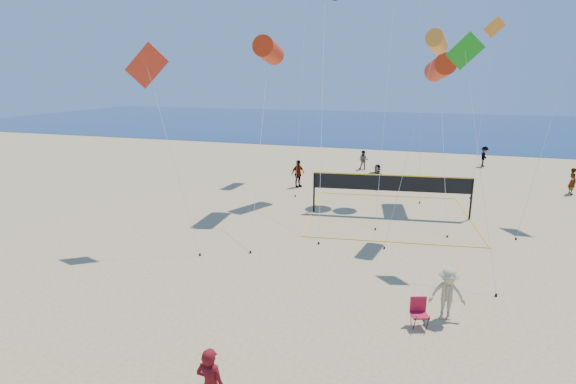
% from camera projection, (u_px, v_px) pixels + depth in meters
% --- Properties ---
extents(ground, '(120.00, 120.00, 0.00)m').
position_uv_depth(ground, '(281.00, 380.00, 11.26)').
color(ground, tan).
rests_on(ground, ground).
extents(ocean, '(140.00, 50.00, 0.03)m').
position_uv_depth(ocean, '(409.00, 125.00, 68.45)').
color(ocean, navy).
rests_on(ocean, ground).
extents(bystander_b, '(1.18, 0.77, 1.70)m').
position_uv_depth(bystander_b, '(447.00, 294.00, 13.88)').
color(bystander_b, tan).
rests_on(bystander_b, ground).
extents(far_person_0, '(0.99, 1.17, 1.87)m').
position_uv_depth(far_person_0, '(298.00, 174.00, 30.46)').
color(far_person_0, gray).
rests_on(far_person_0, ground).
extents(far_person_1, '(1.35, 1.41, 1.60)m').
position_uv_depth(far_person_1, '(377.00, 176.00, 30.40)').
color(far_person_1, gray).
rests_on(far_person_1, ground).
extents(far_person_2, '(0.52, 0.69, 1.71)m').
position_uv_depth(far_person_2, '(572.00, 181.00, 28.66)').
color(far_person_2, gray).
rests_on(far_person_2, ground).
extents(far_person_3, '(0.82, 0.67, 1.55)m').
position_uv_depth(far_person_3, '(363.00, 160.00, 36.21)').
color(far_person_3, gray).
rests_on(far_person_3, ground).
extents(far_person_4, '(0.95, 1.23, 1.69)m').
position_uv_depth(far_person_4, '(484.00, 157.00, 37.40)').
color(far_person_4, gray).
rests_on(far_person_4, ground).
extents(camp_chair, '(0.61, 0.71, 1.02)m').
position_uv_depth(camp_chair, '(419.00, 311.00, 13.56)').
color(camp_chair, '#AF142C').
rests_on(camp_chair, ground).
extents(volleyball_net, '(9.51, 9.38, 2.27)m').
position_uv_depth(volleyball_net, '(391.00, 188.00, 24.10)').
color(volleyball_net, black).
rests_on(volleyball_net, ground).
extents(kite_0, '(2.34, 8.45, 9.43)m').
position_uv_depth(kite_0, '(269.00, 51.00, 24.02)').
color(kite_0, red).
rests_on(kite_0, ground).
extents(kite_2, '(2.07, 4.08, 9.36)m').
position_uv_depth(kite_2, '(437.00, 42.00, 19.89)').
color(kite_2, orange).
rests_on(kite_2, ground).
extents(kite_3, '(3.64, 1.37, 8.76)m').
position_uv_depth(kite_3, '(149.00, 73.00, 18.82)').
color(kite_3, red).
rests_on(kite_3, ground).
extents(kite_4, '(2.31, 3.70, 9.01)m').
position_uv_depth(kite_4, '(467.00, 66.00, 16.97)').
color(kite_4, '#179819').
rests_on(kite_4, ground).
extents(kite_9, '(1.74, 6.43, 11.31)m').
position_uv_depth(kite_9, '(493.00, 40.00, 30.41)').
color(kite_9, orange).
rests_on(kite_9, ground).
extents(kite_10, '(1.82, 8.19, 8.62)m').
position_uv_depth(kite_10, '(440.00, 68.00, 25.54)').
color(kite_10, red).
rests_on(kite_10, ground).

